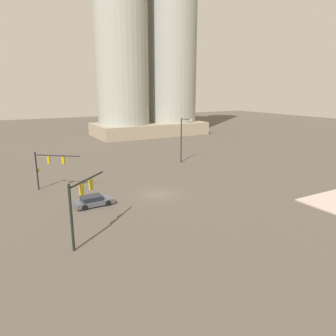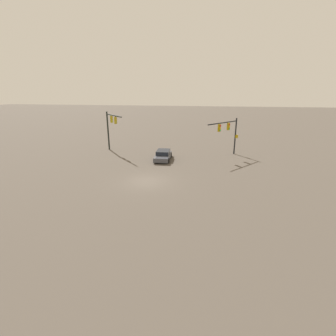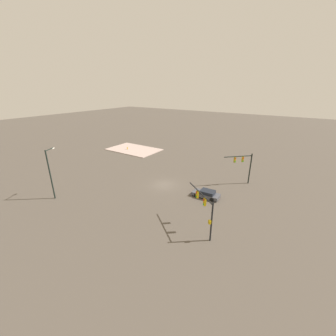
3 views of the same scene
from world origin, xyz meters
name	(u,v)px [view 3 (image 3 of 3)]	position (x,y,z in m)	size (l,w,h in m)	color
ground_plane	(164,185)	(0.00, 0.00, 0.00)	(238.85, 238.85, 0.00)	#4E463D
sidewalk_corner	(134,149)	(20.23, -14.37, 0.07)	(14.18, 9.03, 0.15)	#B79E94
traffic_signal_near_corner	(205,206)	(-11.52, 8.41, 3.57)	(4.91, 4.20, 5.02)	black
traffic_signal_opposite_side	(244,163)	(-11.50, -8.16, 3.99)	(3.92, 3.74, 5.68)	black
streetlamp_curved_arm	(51,171)	(11.81, 13.49, 4.60)	(1.24, 2.10, 7.95)	black
sedan_car_approaching	(206,194)	(-8.22, 0.08, 0.57)	(4.37, 2.07, 1.21)	#464850
fire_hydrant_on_curb	(127,148)	(21.70, -13.33, 0.49)	(0.33, 0.22, 0.71)	gold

